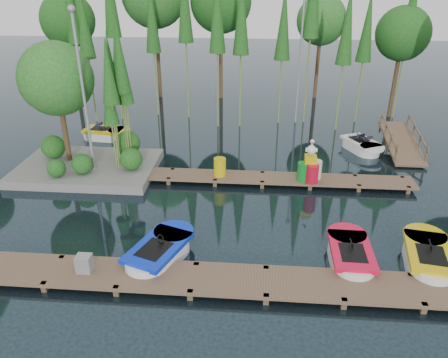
# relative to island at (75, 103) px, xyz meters

# --- Properties ---
(ground_plane) EXTENTS (90.00, 90.00, 0.00)m
(ground_plane) POSITION_rel_island_xyz_m (6.30, -3.29, -3.18)
(ground_plane) COLOR #1C2D35
(near_dock) EXTENTS (18.00, 1.50, 0.50)m
(near_dock) POSITION_rel_island_xyz_m (6.30, -7.79, -2.95)
(near_dock) COLOR brown
(near_dock) RESTS_ON ground
(far_dock) EXTENTS (15.00, 1.20, 0.50)m
(far_dock) POSITION_rel_island_xyz_m (7.30, -0.79, -2.95)
(far_dock) COLOR brown
(far_dock) RESTS_ON ground
(island) EXTENTS (6.20, 4.20, 6.75)m
(island) POSITION_rel_island_xyz_m (0.00, 0.00, 0.00)
(island) COLOR slate
(island) RESTS_ON ground
(tree_screen) EXTENTS (34.42, 18.53, 10.31)m
(tree_screen) POSITION_rel_island_xyz_m (4.26, 7.31, 2.93)
(tree_screen) COLOR #4B3620
(tree_screen) RESTS_ON ground
(lamp_island) EXTENTS (0.30, 0.30, 7.25)m
(lamp_island) POSITION_rel_island_xyz_m (0.80, -0.79, 1.08)
(lamp_island) COLOR gray
(lamp_island) RESTS_ON ground
(lamp_rear) EXTENTS (0.30, 0.30, 7.25)m
(lamp_rear) POSITION_rel_island_xyz_m (10.30, 7.71, 1.08)
(lamp_rear) COLOR gray
(lamp_rear) RESTS_ON ground
(ramp) EXTENTS (1.50, 3.94, 1.49)m
(ramp) POSITION_rel_island_xyz_m (15.30, 3.21, -2.60)
(ramp) COLOR brown
(ramp) RESTS_ON ground
(boat_blue) EXTENTS (2.28, 3.24, 1.00)m
(boat_blue) POSITION_rel_island_xyz_m (5.05, -6.70, -2.90)
(boat_blue) COLOR white
(boat_blue) RESTS_ON ground
(boat_red) EXTENTS (1.33, 2.84, 0.95)m
(boat_red) POSITION_rel_island_xyz_m (11.12, -6.33, -2.91)
(boat_red) COLOR white
(boat_red) RESTS_ON ground
(boat_yellow_near) EXTENTS (1.83, 3.17, 1.01)m
(boat_yellow_near) POSITION_rel_island_xyz_m (13.53, -6.28, -2.89)
(boat_yellow_near) COLOR white
(boat_yellow_near) RESTS_ON ground
(boat_yellow_far) EXTENTS (2.79, 1.43, 1.35)m
(boat_yellow_far) POSITION_rel_island_xyz_m (-0.32, 4.01, -2.90)
(boat_yellow_far) COLOR white
(boat_yellow_far) RESTS_ON ground
(boat_white_far) EXTENTS (2.21, 2.88, 1.24)m
(boat_white_far) POSITION_rel_island_xyz_m (13.37, 3.35, -2.90)
(boat_white_far) COLOR white
(boat_white_far) RESTS_ON ground
(utility_cabinet) EXTENTS (0.45, 0.38, 0.55)m
(utility_cabinet) POSITION_rel_island_xyz_m (3.02, -7.79, -2.61)
(utility_cabinet) COLOR gray
(utility_cabinet) RESTS_ON near_dock
(yellow_barrel) EXTENTS (0.53, 0.53, 0.80)m
(yellow_barrel) POSITION_rel_island_xyz_m (6.45, -0.79, -2.48)
(yellow_barrel) COLOR gold
(yellow_barrel) RESTS_ON far_dock
(drum_cluster) EXTENTS (1.06, 0.97, 1.83)m
(drum_cluster) POSITION_rel_island_xyz_m (10.33, -0.94, -2.35)
(drum_cluster) COLOR #0D7922
(drum_cluster) RESTS_ON far_dock
(seagull_post) EXTENTS (0.54, 0.29, 0.86)m
(seagull_post) POSITION_rel_island_xyz_m (10.50, -0.79, -2.30)
(seagull_post) COLOR gray
(seagull_post) RESTS_ON far_dock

